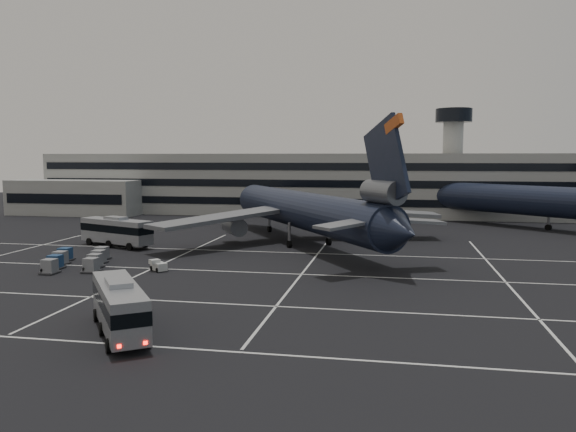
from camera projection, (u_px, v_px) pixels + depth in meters
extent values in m
plane|color=black|center=(188.00, 278.00, 61.85)|extent=(260.00, 260.00, 0.00)
cube|color=silver|center=(79.00, 342.00, 40.35)|extent=(90.00, 0.25, 0.01)
cube|color=silver|center=(150.00, 300.00, 52.08)|extent=(90.00, 0.25, 0.01)
cube|color=silver|center=(201.00, 270.00, 65.76)|extent=(90.00, 0.25, 0.01)
cube|color=silver|center=(234.00, 251.00, 79.44)|extent=(90.00, 0.25, 0.01)
cube|color=silver|center=(160.00, 265.00, 68.82)|extent=(0.25, 55.00, 0.01)
cube|color=silver|center=(304.00, 271.00, 65.50)|extent=(0.25, 55.00, 0.01)
cube|color=silver|center=(502.00, 278.00, 61.44)|extent=(0.25, 55.00, 0.01)
cube|color=gray|center=(298.00, 184.00, 131.48)|extent=(120.00, 18.00, 14.00)
cube|color=black|center=(291.00, 202.00, 123.00)|extent=(118.00, 0.20, 1.60)
cube|color=black|center=(291.00, 183.00, 122.59)|extent=(118.00, 0.20, 1.60)
cube|color=black|center=(291.00, 166.00, 122.20)|extent=(118.00, 0.20, 1.60)
cube|color=gray|center=(76.00, 197.00, 129.29)|extent=(30.00, 10.00, 8.00)
cylinder|color=gray|center=(452.00, 167.00, 126.57)|extent=(4.40, 4.40, 22.00)
cylinder|color=black|center=(454.00, 115.00, 125.36)|extent=(8.00, 8.00, 3.00)
ellipsoid|color=#38332B|center=(198.00, 213.00, 240.15)|extent=(196.00, 140.00, 32.00)
ellipsoid|color=#38332B|center=(413.00, 224.00, 223.87)|extent=(252.00, 180.00, 44.00)
cylinder|color=black|center=(304.00, 211.00, 84.66)|extent=(30.50, 43.50, 5.60)
cone|color=black|center=(250.00, 199.00, 108.86)|extent=(7.14, 6.80, 5.60)
cone|color=black|center=(402.00, 232.00, 60.19)|extent=(6.94, 6.92, 5.04)
cube|color=black|center=(386.00, 163.00, 62.65)|extent=(5.51, 8.26, 10.97)
cube|color=#BC4D19|center=(394.00, 124.00, 60.83)|extent=(2.20, 3.02, 2.24)
cylinder|color=#595B60|center=(383.00, 192.00, 63.46)|extent=(5.50, 6.51, 2.70)
cube|color=slate|center=(348.00, 224.00, 62.73)|extent=(7.60, 7.54, 0.87)
cube|color=slate|center=(411.00, 221.00, 65.84)|extent=(8.15, 5.62, 0.87)
cube|color=slate|center=(220.00, 218.00, 81.98)|extent=(17.26, 21.10, 1.75)
cylinder|color=#595B60|center=(234.00, 226.00, 86.03)|extent=(5.23, 6.09, 2.70)
cube|color=slate|center=(370.00, 212.00, 91.21)|extent=(22.63, 9.41, 1.75)
cylinder|color=#595B60|center=(344.00, 221.00, 93.05)|extent=(5.23, 6.09, 2.70)
cylinder|color=slate|center=(269.00, 220.00, 99.16)|extent=(0.44, 0.44, 3.00)
cylinder|color=black|center=(269.00, 229.00, 99.33)|extent=(1.01, 1.20, 1.10)
cylinder|color=slate|center=(289.00, 233.00, 81.95)|extent=(0.44, 0.44, 3.00)
cylinder|color=black|center=(289.00, 244.00, 82.12)|extent=(1.01, 1.20, 1.10)
cylinder|color=slate|center=(329.00, 231.00, 84.31)|extent=(0.44, 0.44, 3.00)
cylinder|color=black|center=(329.00, 242.00, 84.48)|extent=(1.01, 1.20, 1.10)
cylinder|color=black|center=(550.00, 202.00, 101.21)|extent=(39.82, 35.81, 5.60)
cone|color=black|center=(431.00, 194.00, 121.70)|extent=(7.07, 7.18, 5.60)
cylinder|color=slate|center=(549.00, 218.00, 101.52)|extent=(0.44, 0.44, 3.00)
cylinder|color=black|center=(548.00, 227.00, 101.69)|extent=(1.16, 1.10, 1.10)
cube|color=gray|center=(119.00, 305.00, 42.02)|extent=(8.84, 11.00, 3.16)
cube|color=black|center=(119.00, 300.00, 41.98)|extent=(8.92, 11.09, 1.00)
cube|color=gray|center=(119.00, 282.00, 41.84)|extent=(3.20, 3.56, 0.37)
cylinder|color=black|center=(108.00, 346.00, 37.98)|extent=(0.86, 1.02, 1.01)
cylinder|color=black|center=(148.00, 340.00, 39.06)|extent=(0.86, 1.02, 1.01)
cylinder|color=black|center=(102.00, 329.00, 41.65)|extent=(0.86, 1.02, 1.01)
cylinder|color=black|center=(138.00, 325.00, 42.74)|extent=(0.86, 1.02, 1.01)
cylinder|color=black|center=(96.00, 315.00, 45.33)|extent=(0.86, 1.02, 1.01)
cylinder|color=black|center=(129.00, 311.00, 46.41)|extent=(0.86, 1.02, 1.01)
cube|color=#FF0C05|center=(119.00, 346.00, 36.53)|extent=(0.26, 0.22, 0.23)
cube|color=#FF0C05|center=(145.00, 343.00, 37.23)|extent=(0.26, 0.22, 0.23)
cube|color=gray|center=(116.00, 231.00, 83.07)|extent=(12.76, 7.45, 3.44)
cube|color=black|center=(116.00, 228.00, 83.03)|extent=(12.84, 7.53, 1.09)
cube|color=gray|center=(116.00, 218.00, 82.87)|extent=(3.88, 3.01, 0.40)
cylinder|color=black|center=(130.00, 247.00, 79.67)|extent=(1.16, 0.76, 1.10)
cylinder|color=black|center=(145.00, 244.00, 82.06)|extent=(1.16, 0.76, 1.10)
cylinder|color=black|center=(109.00, 244.00, 82.06)|extent=(1.16, 0.76, 1.10)
cylinder|color=black|center=(124.00, 242.00, 84.46)|extent=(1.16, 0.76, 1.10)
cylinder|color=black|center=(89.00, 242.00, 84.46)|extent=(1.16, 0.76, 1.10)
cylinder|color=black|center=(105.00, 239.00, 86.85)|extent=(1.16, 0.76, 1.10)
cube|color=beige|center=(159.00, 266.00, 65.43)|extent=(2.43, 2.35, 0.90)
cube|color=beige|center=(161.00, 262.00, 64.98)|extent=(1.40, 1.41, 0.50)
cylinder|color=black|center=(157.00, 270.00, 64.50)|extent=(0.56, 0.53, 0.56)
cylinder|color=black|center=(166.00, 269.00, 65.17)|extent=(0.56, 0.53, 0.56)
cylinder|color=black|center=(152.00, 268.00, 65.76)|extent=(0.56, 0.53, 0.56)
cylinder|color=black|center=(160.00, 267.00, 66.42)|extent=(0.56, 0.53, 0.56)
cube|color=#2D2D30|center=(50.00, 272.00, 63.87)|extent=(2.32, 2.48, 0.16)
cylinder|color=black|center=(50.00, 273.00, 63.88)|extent=(0.09, 0.18, 0.18)
cube|color=gray|center=(50.00, 265.00, 63.79)|extent=(1.81, 1.81, 1.45)
cube|color=#2D2D30|center=(91.00, 271.00, 64.65)|extent=(2.32, 2.48, 0.16)
cylinder|color=black|center=(91.00, 272.00, 64.66)|extent=(0.09, 0.18, 0.18)
cube|color=gray|center=(91.00, 264.00, 64.57)|extent=(1.81, 1.81, 1.45)
cube|color=#2D2D30|center=(55.00, 268.00, 66.54)|extent=(2.32, 2.48, 0.16)
cylinder|color=black|center=(55.00, 268.00, 66.55)|extent=(0.09, 0.18, 0.18)
cube|color=navy|center=(55.00, 261.00, 66.46)|extent=(1.81, 1.81, 1.45)
cube|color=#2D2D30|center=(95.00, 267.00, 67.32)|extent=(2.32, 2.48, 0.16)
cylinder|color=black|center=(95.00, 267.00, 67.32)|extent=(0.09, 0.18, 0.18)
cube|color=gray|center=(95.00, 260.00, 67.23)|extent=(1.81, 1.81, 1.45)
cube|color=#2D2D30|center=(61.00, 264.00, 69.21)|extent=(2.32, 2.48, 0.16)
cylinder|color=black|center=(61.00, 264.00, 69.21)|extent=(0.09, 0.18, 0.18)
cube|color=gray|center=(60.00, 257.00, 69.12)|extent=(1.81, 1.81, 1.45)
cube|color=#2D2D30|center=(99.00, 262.00, 69.99)|extent=(2.32, 2.48, 0.16)
cylinder|color=black|center=(99.00, 263.00, 69.99)|extent=(0.09, 0.18, 0.18)
cube|color=gray|center=(99.00, 256.00, 69.90)|extent=(1.81, 1.81, 1.45)
cube|color=#2D2D30|center=(65.00, 260.00, 71.88)|extent=(2.32, 2.48, 0.16)
cylinder|color=black|center=(65.00, 260.00, 71.88)|extent=(0.09, 0.18, 0.18)
cube|color=navy|center=(65.00, 253.00, 71.79)|extent=(1.81, 1.81, 1.45)
cube|color=#2D2D30|center=(102.00, 259.00, 72.65)|extent=(2.32, 2.48, 0.16)
cylinder|color=black|center=(102.00, 259.00, 72.66)|extent=(0.09, 0.18, 0.18)
cube|color=gray|center=(102.00, 252.00, 72.57)|extent=(1.81, 1.81, 1.45)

